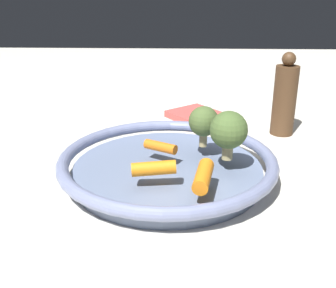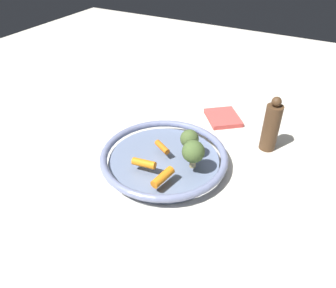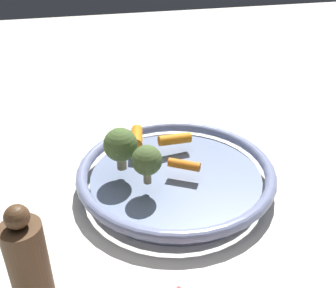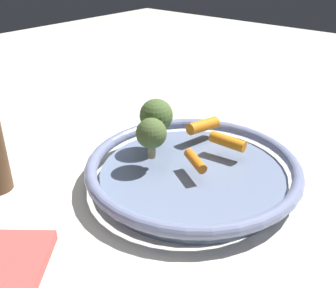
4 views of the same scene
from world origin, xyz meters
TOP-DOWN VIEW (x-y plane):
  - ground_plane at (0.00, 0.00)m, footprint 2.48×2.48m
  - serving_bowl at (0.00, 0.00)m, footprint 0.32×0.32m
  - baby_carrot_near_rim at (0.09, 0.05)m, footprint 0.07×0.03m
  - baby_carrot_right at (0.07, -0.02)m, footprint 0.02×0.06m
  - baby_carrot_back at (-0.01, -0.01)m, footprint 0.04×0.05m
  - broccoli_floret_edge at (-0.03, 0.05)m, footprint 0.05×0.05m
  - broccoli_floret_mid at (0.01, 0.09)m, footprint 0.05×0.05m
  - pepper_mill at (-0.20, 0.21)m, footprint 0.04×0.04m
  - dish_towel at (-0.28, 0.05)m, footprint 0.14×0.14m

SIDE VIEW (x-z plane):
  - ground_plane at x=0.00m, z-range 0.00..0.00m
  - dish_towel at x=-0.28m, z-range 0.00..0.01m
  - serving_bowl at x=0.00m, z-range 0.00..0.04m
  - baby_carrot_back at x=-0.01m, z-range 0.04..0.05m
  - baby_carrot_right at x=0.07m, z-range 0.04..0.06m
  - baby_carrot_near_rim at x=0.09m, z-range 0.04..0.06m
  - pepper_mill at x=-0.20m, z-range -0.01..0.15m
  - broccoli_floret_edge at x=-0.03m, z-range 0.05..0.11m
  - broccoli_floret_mid at x=0.01m, z-range 0.05..0.12m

